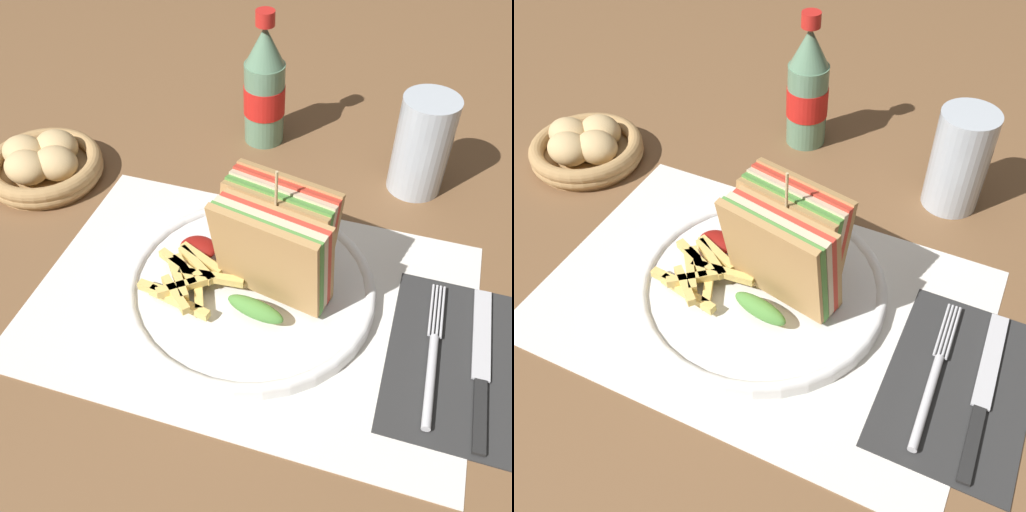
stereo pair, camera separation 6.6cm
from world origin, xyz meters
TOP-DOWN VIEW (x-y plane):
  - ground_plane at (0.00, 0.00)m, footprint 4.00×4.00m
  - placemat at (0.02, 0.01)m, footprint 0.48×0.33m
  - plate_main at (0.02, 0.02)m, footprint 0.28×0.28m
  - club_sandwich at (0.04, 0.02)m, footprint 0.13×0.12m
  - fries_pile at (-0.05, -0.01)m, footprint 0.11×0.09m
  - ketchup_blob at (-0.05, 0.04)m, footprint 0.04×0.04m
  - napkin at (0.24, -0.01)m, footprint 0.14×0.21m
  - fork at (0.22, -0.02)m, footprint 0.02×0.18m
  - knife at (0.27, -0.01)m, footprint 0.02×0.20m
  - coke_bottle_near at (-0.06, 0.31)m, footprint 0.06×0.06m
  - glass_near at (0.17, 0.26)m, footprint 0.07×0.07m
  - bread_basket at (-0.31, 0.13)m, footprint 0.16×0.16m

SIDE VIEW (x-z plane):
  - ground_plane at x=0.00m, z-range 0.00..0.00m
  - placemat at x=0.02m, z-range 0.00..0.00m
  - napkin at x=0.24m, z-range 0.00..0.00m
  - knife at x=0.27m, z-range 0.00..0.01m
  - fork at x=0.22m, z-range 0.00..0.01m
  - plate_main at x=0.02m, z-range 0.00..0.02m
  - bread_basket at x=-0.31m, z-range -0.01..0.05m
  - ketchup_blob at x=-0.05m, z-range 0.02..0.04m
  - fries_pile at x=-0.05m, z-range 0.02..0.04m
  - glass_near at x=0.17m, z-range -0.01..0.12m
  - club_sandwich at x=0.04m, z-range 0.00..0.15m
  - coke_bottle_near at x=-0.06m, z-range -0.01..0.18m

